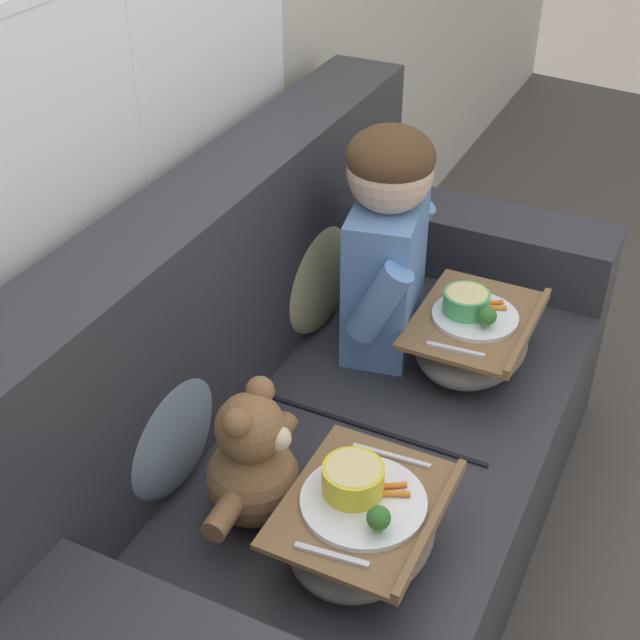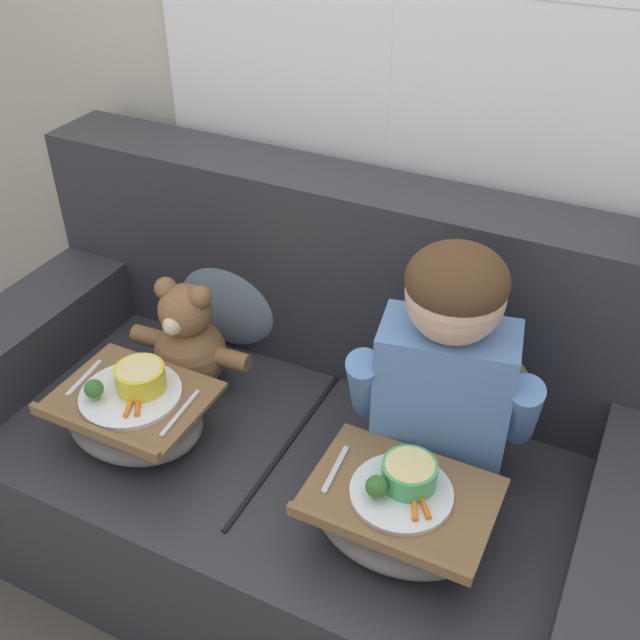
{
  "view_description": "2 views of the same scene",
  "coord_description": "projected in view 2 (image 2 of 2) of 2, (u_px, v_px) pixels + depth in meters",
  "views": [
    {
      "loc": [
        -1.49,
        -0.65,
        1.91
      ],
      "look_at": [
        -0.03,
        0.05,
        0.78
      ],
      "focal_mm": 50.0,
      "sensor_mm": 36.0,
      "label": 1
    },
    {
      "loc": [
        0.67,
        -1.23,
        1.84
      ],
      "look_at": [
        0.03,
        0.07,
        0.8
      ],
      "focal_mm": 42.0,
      "sensor_mm": 36.0,
      "label": 2
    }
  ],
  "objects": [
    {
      "name": "child_figure",
      "position": [
        448.0,
        357.0,
        1.65
      ],
      "size": [
        0.45,
        0.25,
        0.61
      ],
      "color": "#5B84BC",
      "rests_on": "couch"
    },
    {
      "name": "couch",
      "position": [
        310.0,
        446.0,
        2.05
      ],
      "size": [
        1.86,
        0.93,
        1.03
      ],
      "color": "#2D2D33",
      "rests_on": "ground_plane"
    },
    {
      "name": "wall_back_with_window",
      "position": [
        394.0,
        49.0,
        1.85
      ],
      "size": [
        8.0,
        0.08,
        2.6
      ],
      "color": "beige",
      "rests_on": "ground_plane"
    },
    {
      "name": "lap_tray_teddy",
      "position": [
        135.0,
        414.0,
        1.87
      ],
      "size": [
        0.37,
        0.3,
        0.22
      ],
      "color": "slate",
      "rests_on": "teddy_bear"
    },
    {
      "name": "throw_pillow_behind_teddy",
      "position": [
        231.0,
        287.0,
        2.15
      ],
      "size": [
        0.35,
        0.17,
        0.37
      ],
      "color": "slate",
      "rests_on": "couch"
    },
    {
      "name": "ground_plane",
      "position": [
        300.0,
        550.0,
        2.21
      ],
      "size": [
        14.0,
        14.0,
        0.0
      ],
      "primitive_type": "plane",
      "color": "#4C443D"
    },
    {
      "name": "lap_tray_child",
      "position": [
        399.0,
        514.0,
        1.62
      ],
      "size": [
        0.39,
        0.29,
        0.21
      ],
      "color": "slate",
      "rests_on": "child_figure"
    },
    {
      "name": "teddy_bear",
      "position": [
        188.0,
        343.0,
        2.01
      ],
      "size": [
        0.36,
        0.25,
        0.33
      ],
      "color": "brown",
      "rests_on": "couch"
    },
    {
      "name": "throw_pillow_behind_child",
      "position": [
        469.0,
        354.0,
        1.9
      ],
      "size": [
        0.39,
        0.19,
        0.41
      ],
      "color": "tan",
      "rests_on": "couch"
    }
  ]
}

